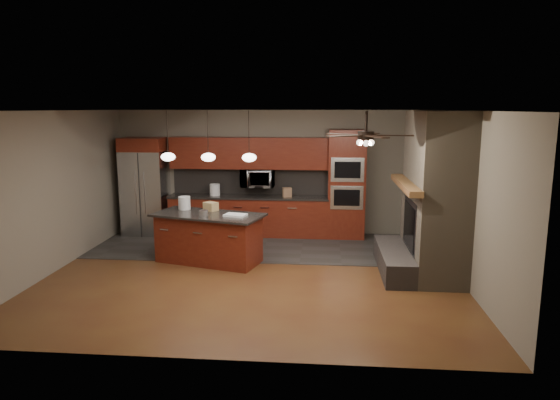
# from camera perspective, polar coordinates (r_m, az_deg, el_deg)

# --- Properties ---
(ground) EXTENTS (7.00, 7.00, 0.00)m
(ground) POSITION_cam_1_polar(r_m,az_deg,el_deg) (8.76, -3.10, -8.46)
(ground) COLOR brown
(ground) RESTS_ON ground
(ceiling) EXTENTS (7.00, 6.00, 0.02)m
(ceiling) POSITION_cam_1_polar(r_m,az_deg,el_deg) (8.29, -3.29, 10.17)
(ceiling) COLOR white
(ceiling) RESTS_ON back_wall
(back_wall) EXTENTS (7.00, 0.02, 2.80)m
(back_wall) POSITION_cam_1_polar(r_m,az_deg,el_deg) (11.36, -1.05, 3.18)
(back_wall) COLOR #72685B
(back_wall) RESTS_ON ground
(right_wall) EXTENTS (0.02, 6.00, 2.80)m
(right_wall) POSITION_cam_1_polar(r_m,az_deg,el_deg) (8.65, 20.43, 0.21)
(right_wall) COLOR #72685B
(right_wall) RESTS_ON ground
(left_wall) EXTENTS (0.02, 6.00, 2.80)m
(left_wall) POSITION_cam_1_polar(r_m,az_deg,el_deg) (9.56, -24.44, 0.85)
(left_wall) COLOR #72685B
(left_wall) RESTS_ON ground
(slate_tile_patch) EXTENTS (7.00, 2.40, 0.01)m
(slate_tile_patch) POSITION_cam_1_polar(r_m,az_deg,el_deg) (10.47, -1.72, -5.26)
(slate_tile_patch) COLOR #2F2D2B
(slate_tile_patch) RESTS_ON ground
(fireplace_column) EXTENTS (1.30, 2.10, 2.80)m
(fireplace_column) POSITION_cam_1_polar(r_m,az_deg,el_deg) (8.94, 16.86, 0.06)
(fireplace_column) COLOR #706350
(fireplace_column) RESTS_ON ground
(back_cabinetry) EXTENTS (3.59, 0.64, 2.20)m
(back_cabinetry) POSITION_cam_1_polar(r_m,az_deg,el_deg) (11.25, -3.58, 0.48)
(back_cabinetry) COLOR maroon
(back_cabinetry) RESTS_ON ground
(oven_tower) EXTENTS (0.80, 0.63, 2.38)m
(oven_tower) POSITION_cam_1_polar(r_m,az_deg,el_deg) (11.03, 7.60, 1.78)
(oven_tower) COLOR maroon
(oven_tower) RESTS_ON ground
(microwave) EXTENTS (0.73, 0.41, 0.50)m
(microwave) POSITION_cam_1_polar(r_m,az_deg,el_deg) (11.16, -2.59, 2.52)
(microwave) COLOR silver
(microwave) RESTS_ON back_cabinetry
(refrigerator) EXTENTS (0.95, 0.75, 2.19)m
(refrigerator) POSITION_cam_1_polar(r_m,az_deg,el_deg) (11.67, -15.16, 1.51)
(refrigerator) COLOR silver
(refrigerator) RESTS_ON ground
(kitchen_island) EXTENTS (2.19, 1.44, 0.92)m
(kitchen_island) POSITION_cam_1_polar(r_m,az_deg,el_deg) (9.39, -8.15, -4.29)
(kitchen_island) COLOR maroon
(kitchen_island) RESTS_ON ground
(white_bucket) EXTENTS (0.24, 0.24, 0.25)m
(white_bucket) POSITION_cam_1_polar(r_m,az_deg,el_deg) (9.75, -10.87, -0.33)
(white_bucket) COLOR silver
(white_bucket) RESTS_ON kitchen_island
(paint_can) EXTENTS (0.23, 0.23, 0.11)m
(paint_can) POSITION_cam_1_polar(r_m,az_deg,el_deg) (9.08, -8.74, -1.51)
(paint_can) COLOR #B3B4B9
(paint_can) RESTS_ON kitchen_island
(paint_tray) EXTENTS (0.43, 0.35, 0.04)m
(paint_tray) POSITION_cam_1_polar(r_m,az_deg,el_deg) (9.03, -5.12, -1.73)
(paint_tray) COLOR white
(paint_tray) RESTS_ON kitchen_island
(cardboard_box) EXTENTS (0.31, 0.29, 0.16)m
(cardboard_box) POSITION_cam_1_polar(r_m,az_deg,el_deg) (9.57, -7.92, -0.73)
(cardboard_box) COLOR tan
(cardboard_box) RESTS_ON kitchen_island
(counter_bucket) EXTENTS (0.28, 0.28, 0.26)m
(counter_bucket) POSITION_cam_1_polar(r_m,az_deg,el_deg) (11.32, -7.46, 1.17)
(counter_bucket) COLOR white
(counter_bucket) RESTS_ON back_cabinetry
(counter_box) EXTENTS (0.22, 0.19, 0.21)m
(counter_box) POSITION_cam_1_polar(r_m,az_deg,el_deg) (11.04, 0.80, 0.89)
(counter_box) COLOR #91684B
(counter_box) RESTS_ON back_cabinetry
(pendant_left) EXTENTS (0.26, 0.26, 0.92)m
(pendant_left) POSITION_cam_1_polar(r_m,az_deg,el_deg) (9.39, -12.67, 4.86)
(pendant_left) COLOR black
(pendant_left) RESTS_ON ceiling
(pendant_center) EXTENTS (0.26, 0.26, 0.92)m
(pendant_center) POSITION_cam_1_polar(r_m,az_deg,el_deg) (9.19, -8.19, 4.89)
(pendant_center) COLOR black
(pendant_center) RESTS_ON ceiling
(pendant_right) EXTENTS (0.26, 0.26, 0.92)m
(pendant_right) POSITION_cam_1_polar(r_m,az_deg,el_deg) (9.05, -3.54, 4.89)
(pendant_right) COLOR black
(pendant_right) RESTS_ON ceiling
(ceiling_fan) EXTENTS (1.27, 1.33, 0.41)m
(ceiling_fan) POSITION_cam_1_polar(r_m,az_deg,el_deg) (7.44, 9.79, 7.36)
(ceiling_fan) COLOR black
(ceiling_fan) RESTS_ON ceiling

